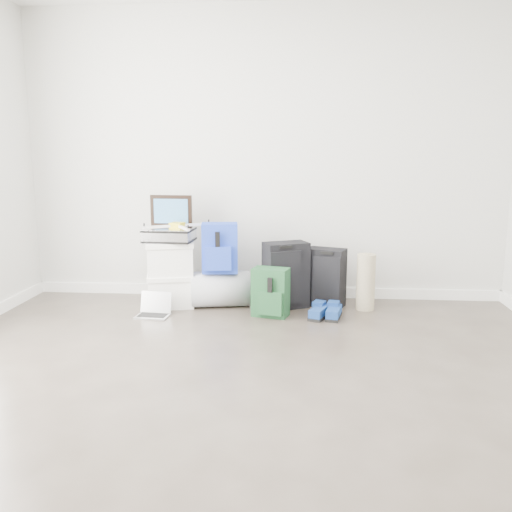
# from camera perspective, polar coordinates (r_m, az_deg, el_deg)

# --- Properties ---
(ground) EXTENTS (5.00, 5.00, 0.00)m
(ground) POSITION_cam_1_polar(r_m,az_deg,el_deg) (2.98, -2.43, -16.72)
(ground) COLOR #362E27
(ground) RESTS_ON ground
(room_envelope) EXTENTS (4.52, 5.02, 2.71)m
(room_envelope) POSITION_cam_1_polar(r_m,az_deg,el_deg) (2.68, -2.69, 18.25)
(room_envelope) COLOR silver
(room_envelope) RESTS_ON ground
(boxes_stack) EXTENTS (0.48, 0.43, 0.59)m
(boxes_stack) POSITION_cam_1_polar(r_m,az_deg,el_deg) (4.96, -9.00, -1.86)
(boxes_stack) COLOR white
(boxes_stack) RESTS_ON ground
(briefcase) EXTENTS (0.44, 0.33, 0.12)m
(briefcase) POSITION_cam_1_polar(r_m,az_deg,el_deg) (4.90, -9.12, 2.20)
(briefcase) COLOR #B2B2B7
(briefcase) RESTS_ON boxes_stack
(painting) EXTENTS (0.38, 0.05, 0.29)m
(painting) POSITION_cam_1_polar(r_m,az_deg,el_deg) (4.97, -8.92, 4.70)
(painting) COLOR black
(painting) RESTS_ON briefcase
(drone) EXTENTS (0.54, 0.54, 0.06)m
(drone) POSITION_cam_1_polar(r_m,az_deg,el_deg) (4.85, -8.28, 3.19)
(drone) COLOR gold
(drone) RESTS_ON briefcase
(duffel_bag) EXTENTS (0.57, 0.41, 0.32)m
(duffel_bag) POSITION_cam_1_polar(r_m,az_deg,el_deg) (4.93, -3.75, -3.48)
(duffel_bag) COLOR gray
(duffel_bag) RESTS_ON ground
(blue_backpack) EXTENTS (0.34, 0.27, 0.44)m
(blue_backpack) POSITION_cam_1_polar(r_m,az_deg,el_deg) (4.82, -3.85, 0.75)
(blue_backpack) COLOR #1B48B5
(blue_backpack) RESTS_ON duffel_bag
(large_suitcase) EXTENTS (0.44, 0.38, 0.59)m
(large_suitcase) POSITION_cam_1_polar(r_m,az_deg,el_deg) (4.86, 3.14, -2.03)
(large_suitcase) COLOR black
(large_suitcase) RESTS_ON ground
(green_backpack) EXTENTS (0.33, 0.28, 0.42)m
(green_backpack) POSITION_cam_1_polar(r_m,az_deg,el_deg) (4.61, 1.54, -3.94)
(green_backpack) COLOR #14381A
(green_backpack) RESTS_ON ground
(carry_on) EXTENTS (0.38, 0.32, 0.53)m
(carry_on) POSITION_cam_1_polar(r_m,az_deg,el_deg) (4.94, 7.35, -2.27)
(carry_on) COLOR black
(carry_on) RESTS_ON ground
(shoes) EXTENTS (0.30, 0.30, 0.09)m
(shoes) POSITION_cam_1_polar(r_m,az_deg,el_deg) (4.64, 7.44, -5.95)
(shoes) COLOR black
(shoes) RESTS_ON ground
(rolled_rug) EXTENTS (0.16, 0.16, 0.50)m
(rolled_rug) POSITION_cam_1_polar(r_m,az_deg,el_deg) (4.90, 11.47, -2.70)
(rolled_rug) COLOR #9A8F6D
(rolled_rug) RESTS_ON ground
(laptop) EXTENTS (0.29, 0.22, 0.20)m
(laptop) POSITION_cam_1_polar(r_m,az_deg,el_deg) (4.75, -10.67, -5.62)
(laptop) COLOR #BABABF
(laptop) RESTS_ON ground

